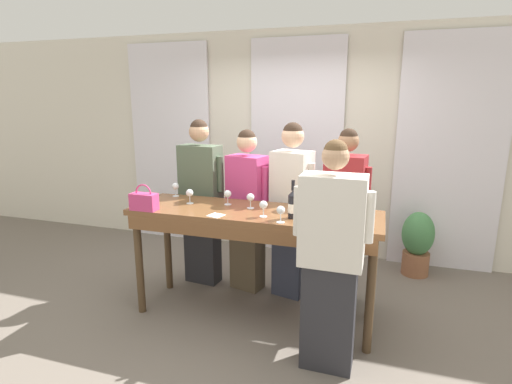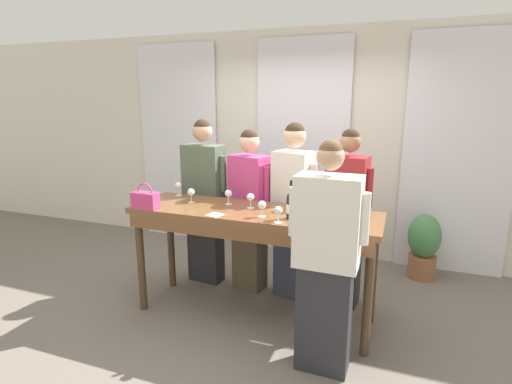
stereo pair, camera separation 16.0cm
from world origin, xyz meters
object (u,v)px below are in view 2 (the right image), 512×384
at_px(wine_glass_center_right, 250,198).
at_px(guest_striped_shirt, 346,218).
at_px(wine_glass_front_left, 228,194).
at_px(tasting_bar, 252,225).
at_px(wine_bottle, 291,205).
at_px(potted_plant, 424,245).
at_px(handbag, 145,200).
at_px(guest_cream_sweater, 293,209).
at_px(wine_glass_front_mid, 178,186).
at_px(host_pouring, 326,260).
at_px(wine_glass_front_right, 278,211).
at_px(guest_olive_jacket, 205,200).
at_px(wine_glass_center_left, 262,206).
at_px(wine_glass_center_mid, 191,193).
at_px(guest_pink_top, 249,209).

xyz_separation_m(wine_glass_center_right, guest_striped_shirt, (0.79, 0.47, -0.23)).
bearing_deg(wine_glass_front_left, tasting_bar, -25.24).
bearing_deg(wine_bottle, potted_plant, 53.91).
height_order(handbag, potted_plant, handbag).
relative_size(wine_glass_center_right, guest_cream_sweater, 0.08).
bearing_deg(guest_cream_sweater, potted_plant, 34.98).
relative_size(wine_glass_front_mid, host_pouring, 0.08).
relative_size(wine_bottle, wine_glass_front_right, 2.33).
bearing_deg(tasting_bar, host_pouring, -33.77).
bearing_deg(wine_glass_front_right, tasting_bar, 141.36).
distance_m(guest_olive_jacket, guest_cream_sweater, 0.97).
relative_size(wine_glass_center_left, guest_olive_jacket, 0.08).
bearing_deg(guest_olive_jacket, wine_bottle, -29.77).
bearing_deg(guest_striped_shirt, wine_glass_center_mid, -160.96).
height_order(wine_bottle, guest_olive_jacket, guest_olive_jacket).
relative_size(tasting_bar, wine_glass_front_left, 16.17).
distance_m(guest_olive_jacket, guest_pink_top, 0.52).
height_order(wine_glass_front_right, wine_glass_center_left, same).
bearing_deg(wine_glass_front_right, wine_glass_front_mid, 156.52).
distance_m(wine_glass_front_mid, guest_olive_jacket, 0.36).
xyz_separation_m(wine_glass_front_right, potted_plant, (1.18, 1.68, -0.72)).
xyz_separation_m(wine_bottle, wine_glass_center_mid, (-1.01, 0.17, -0.02)).
bearing_deg(wine_bottle, wine_glass_front_left, 160.31).
bearing_deg(host_pouring, guest_olive_jacket, 145.19).
distance_m(tasting_bar, wine_glass_front_right, 0.46).
bearing_deg(guest_cream_sweater, guest_olive_jacket, 180.00).
xyz_separation_m(wine_glass_front_left, host_pouring, (1.03, -0.63, -0.25)).
distance_m(wine_glass_center_left, wine_glass_center_right, 0.28).
bearing_deg(guest_olive_jacket, wine_glass_front_right, -36.67).
distance_m(tasting_bar, handbag, 0.98).
bearing_deg(guest_pink_top, guest_cream_sweater, 0.00).
xyz_separation_m(wine_glass_center_left, guest_striped_shirt, (0.60, 0.68, -0.23)).
bearing_deg(wine_glass_center_left, guest_cream_sweater, 82.75).
relative_size(guest_pink_top, guest_striped_shirt, 0.98).
relative_size(wine_glass_center_right, guest_olive_jacket, 0.08).
relative_size(wine_glass_front_mid, guest_striped_shirt, 0.08).
xyz_separation_m(wine_glass_front_mid, wine_glass_front_right, (1.22, -0.53, -0.00)).
xyz_separation_m(wine_glass_center_mid, guest_striped_shirt, (1.38, 0.48, -0.23)).
xyz_separation_m(guest_striped_shirt, host_pouring, (0.00, -1.04, -0.02)).
xyz_separation_m(guest_pink_top, potted_plant, (1.73, 0.89, -0.47)).
xyz_separation_m(guest_pink_top, guest_cream_sweater, (0.46, 0.00, 0.04)).
xyz_separation_m(tasting_bar, wine_glass_front_right, (0.31, -0.25, 0.22)).
xyz_separation_m(tasting_bar, guest_striped_shirt, (0.74, 0.54, -0.01)).
height_order(tasting_bar, potted_plant, tasting_bar).
bearing_deg(tasting_bar, wine_glass_center_right, 121.34).
bearing_deg(wine_glass_front_left, wine_glass_front_mid, 166.89).
bearing_deg(wine_glass_center_left, guest_olive_jacket, 142.59).
height_order(guest_striped_shirt, potted_plant, guest_striped_shirt).
xyz_separation_m(tasting_bar, potted_plant, (1.49, 1.43, -0.50)).
distance_m(wine_glass_front_mid, wine_glass_center_mid, 0.34).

